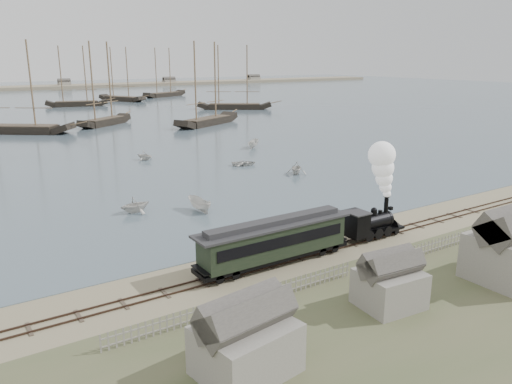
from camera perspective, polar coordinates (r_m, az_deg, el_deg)
ground at (r=42.86m, az=1.03°, el=-7.21°), size 600.00×600.00×0.00m
harbor_water at (r=204.65m, az=-27.07°, el=9.01°), size 600.00×336.00×0.06m
rail_track at (r=41.33m, az=2.59°, el=-8.04°), size 120.00×1.80×0.16m
picket_fence_west at (r=34.35m, az=-1.49°, el=-13.21°), size 19.00×0.10×1.20m
picket_fence_east at (r=45.98m, az=19.61°, el=-6.54°), size 15.00×0.10×1.20m
shed_left at (r=28.44m, az=-1.13°, el=-19.88°), size 5.00×4.00×4.10m
shed_mid at (r=35.88m, az=14.86°, el=-12.44°), size 4.00×3.50×3.60m
shed_right at (r=43.15m, az=26.90°, el=-8.79°), size 6.00×5.00×5.10m
locomotive at (r=47.43m, az=14.18°, el=-0.37°), size 6.90×2.58×8.61m
passenger_coach at (r=40.31m, az=2.11°, el=-5.45°), size 13.83×2.67×3.36m
beached_dinghy at (r=42.39m, az=-0.32°, el=-6.86°), size 3.44×4.40×0.83m
rowboat_1 at (r=55.30m, az=-13.66°, el=-1.40°), size 3.36×3.75×1.77m
rowboat_2 at (r=54.54m, az=-6.51°, el=-1.45°), size 3.92×1.76×1.47m
rowboat_3 at (r=77.26m, az=-1.40°, el=3.34°), size 3.87×4.45×0.77m
rowboat_4 at (r=71.63m, az=4.63°, el=2.76°), size 4.50×4.48×1.80m
rowboat_5 at (r=92.15m, az=-0.33°, el=5.52°), size 3.69×3.97×1.53m
rowboat_7 at (r=83.32m, az=-12.62°, el=4.12°), size 3.83×3.66×1.57m
schooner_2 at (r=121.66m, az=-26.13°, el=10.74°), size 23.25×19.37×20.00m
schooner_3 at (r=127.99m, az=-17.19°, el=11.74°), size 15.96×13.13×20.00m
schooner_4 at (r=123.99m, az=-5.68°, el=12.24°), size 21.47×14.38×20.00m
schooner_5 at (r=161.62m, az=-2.51°, el=12.98°), size 22.76×17.22×20.00m
schooner_8 at (r=181.13m, az=-20.06°, el=12.34°), size 20.35×9.48×20.00m
schooner_9 at (r=216.42m, az=-10.50°, el=13.31°), size 21.63×13.03×20.00m
schooner_10 at (r=198.39m, az=-15.25°, el=12.89°), size 13.57×20.19×20.00m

